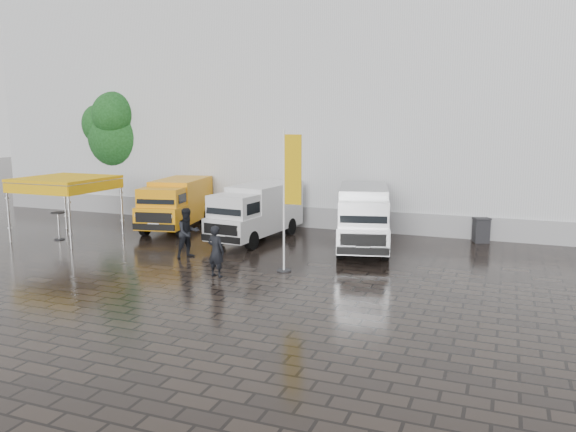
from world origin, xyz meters
name	(u,v)px	position (x,y,z in m)	size (l,w,h in m)	color
ground	(259,268)	(0.00, 0.00, 0.00)	(120.00, 120.00, 0.00)	black
exhibition_hall	(402,106)	(2.00, 16.00, 6.00)	(44.00, 16.00, 12.00)	silver
hall_plinth	(368,221)	(2.00, 7.95, 0.50)	(44.00, 0.15, 1.00)	gray
van_yellow	(176,205)	(-6.64, 5.14, 1.18)	(1.97, 5.11, 2.36)	orange
van_white	(256,213)	(-2.09, 4.37, 1.19)	(1.83, 5.48, 2.38)	silver
van_silver	(363,219)	(2.66, 4.33, 1.24)	(1.90, 5.70, 2.47)	#9C9EA1
canopy_tent	(64,181)	(-9.98, 1.57, 2.56)	(3.48, 3.48, 2.71)	silver
flagpole	(289,193)	(1.15, -0.02, 2.72)	(0.88, 0.50, 4.88)	black
tree	(123,132)	(-12.69, 9.29, 4.49)	(3.89, 4.00, 6.99)	black
cocktail_table	(59,226)	(-10.13, 1.23, 0.60)	(0.60, 0.60, 1.21)	black
wheelie_bin	(481,230)	(7.06, 7.41, 0.53)	(0.64, 0.64, 1.06)	black
person_front	(216,251)	(-0.86, -1.52, 0.87)	(0.63, 0.42, 1.74)	black
person_tent	(188,233)	(-3.16, 0.50, 0.95)	(0.92, 0.72, 1.89)	black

